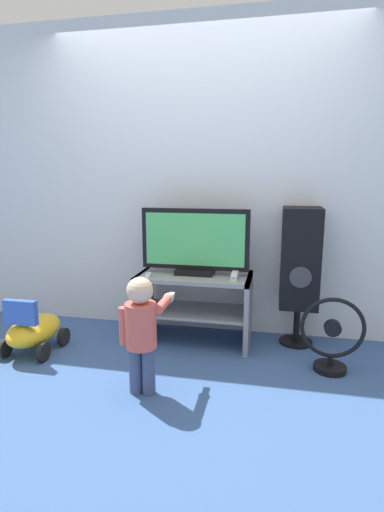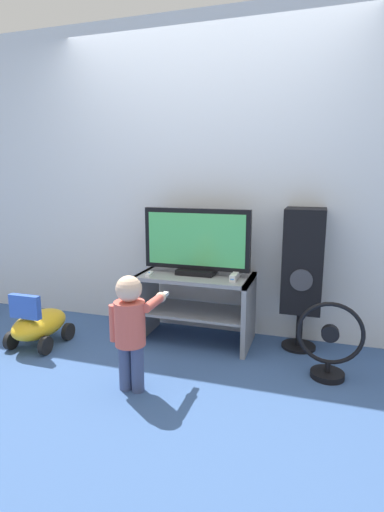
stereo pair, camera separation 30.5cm
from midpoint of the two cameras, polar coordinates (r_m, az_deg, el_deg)
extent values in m
plane|color=#38568C|center=(3.15, -3.41, -13.61)|extent=(16.00, 16.00, 0.00)
cube|color=silver|center=(3.39, -1.14, 10.88)|extent=(10.00, 0.06, 2.60)
cube|color=gray|center=(3.19, -2.39, -2.94)|extent=(0.90, 0.48, 0.03)
cube|color=gray|center=(3.27, -2.35, -7.90)|extent=(0.86, 0.44, 0.02)
cube|color=gray|center=(3.39, -9.53, -6.85)|extent=(0.04, 0.48, 0.56)
cube|color=gray|center=(3.19, 5.31, -7.94)|extent=(0.04, 0.48, 0.56)
cube|color=black|center=(3.20, -2.29, -2.23)|extent=(0.30, 0.20, 0.04)
cube|color=black|center=(3.15, -2.33, 2.40)|extent=(0.86, 0.05, 0.48)
cube|color=#4CBF66|center=(3.12, -2.46, 2.32)|extent=(0.79, 0.01, 0.41)
cube|color=white|center=(3.07, 3.33, -2.76)|extent=(0.05, 0.20, 0.05)
cube|color=#3F8CE5|center=(2.97, 3.04, -3.23)|extent=(0.03, 0.00, 0.01)
cube|color=white|center=(3.15, -9.06, -2.75)|extent=(0.06, 0.13, 0.02)
cylinder|color=#337FD8|center=(3.15, -9.07, -2.52)|extent=(0.01, 0.01, 0.00)
cylinder|color=#3F4C72|center=(2.61, -11.53, -15.65)|extent=(0.08, 0.08, 0.31)
cylinder|color=#3F4C72|center=(2.58, -9.72, -15.92)|extent=(0.08, 0.08, 0.31)
cylinder|color=#D1594C|center=(2.48, -10.89, -9.76)|extent=(0.19, 0.19, 0.28)
sphere|color=beige|center=(2.41, -11.08, -4.90)|extent=(0.16, 0.16, 0.16)
cylinder|color=#D1594C|center=(2.53, -13.20, -9.73)|extent=(0.06, 0.06, 0.23)
cylinder|color=#D1594C|center=(2.51, -7.62, -6.84)|extent=(0.06, 0.23, 0.06)
sphere|color=beige|center=(2.61, -6.76, -6.07)|extent=(0.07, 0.07, 0.07)
cube|color=white|center=(2.65, -6.48, -5.81)|extent=(0.03, 0.13, 0.02)
cylinder|color=black|center=(3.37, 12.06, -11.92)|extent=(0.26, 0.26, 0.02)
cylinder|color=black|center=(3.32, 12.17, -9.58)|extent=(0.05, 0.05, 0.31)
cube|color=black|center=(3.17, 12.58, -0.28)|extent=(0.29, 0.31, 0.78)
cylinder|color=#38383D|center=(3.04, 12.50, -3.03)|extent=(0.16, 0.01, 0.16)
cylinder|color=black|center=(2.99, 16.25, -15.14)|extent=(0.22, 0.22, 0.04)
cylinder|color=black|center=(2.96, 16.32, -14.18)|extent=(0.04, 0.04, 0.07)
torus|color=black|center=(2.87, 16.58, -9.89)|extent=(0.43, 0.03, 0.43)
cylinder|color=black|center=(2.87, 16.58, -9.89)|extent=(0.11, 0.05, 0.11)
ellipsoid|color=gold|center=(3.39, -24.10, -9.66)|extent=(0.32, 0.53, 0.20)
cube|color=blue|center=(3.22, -25.88, -7.31)|extent=(0.25, 0.05, 0.18)
cylinder|color=black|center=(3.62, -24.69, -10.06)|extent=(0.04, 0.14, 0.14)
cylinder|color=black|center=(3.45, -20.35, -10.80)|extent=(0.04, 0.14, 0.14)
cylinder|color=black|center=(3.41, -27.61, -11.64)|extent=(0.04, 0.14, 0.14)
cylinder|color=black|center=(3.23, -23.13, -12.56)|extent=(0.04, 0.14, 0.14)
camera|label=1|loc=(0.15, -92.86, -0.58)|focal=28.00mm
camera|label=2|loc=(0.15, 87.14, 0.58)|focal=28.00mm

